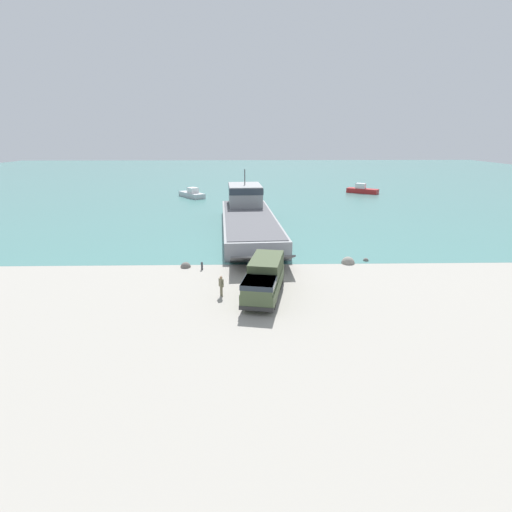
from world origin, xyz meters
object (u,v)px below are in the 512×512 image
at_px(military_truck, 264,278).
at_px(moored_boat_a, 192,194).
at_px(landing_craft, 248,214).
at_px(soldier_on_ramp, 221,285).
at_px(moored_boat_b, 362,190).
at_px(mooring_bollard, 202,265).

bearing_deg(military_truck, moored_boat_a, -155.74).
xyz_separation_m(landing_craft, soldier_on_ramp, (-2.31, -26.07, -0.82)).
distance_m(moored_boat_b, mooring_bollard, 62.36).
distance_m(landing_craft, mooring_bollard, 19.76).
bearing_deg(landing_craft, moored_boat_b, 49.21).
bearing_deg(mooring_bollard, moored_boat_b, 60.07).
bearing_deg(moored_boat_b, landing_craft, -3.39).
relative_size(soldier_on_ramp, moored_boat_a, 0.24).
bearing_deg(military_truck, mooring_bollard, -128.61).
bearing_deg(soldier_on_ramp, moored_boat_a, -110.74).
xyz_separation_m(soldier_on_ramp, mooring_bollard, (-2.34, 6.92, -0.60)).
relative_size(soldier_on_ramp, mooring_bollard, 2.24).
relative_size(military_truck, moored_boat_a, 1.09).
distance_m(landing_craft, moored_boat_a, 31.63).
height_order(soldier_on_ramp, mooring_bollard, soldier_on_ramp).
xyz_separation_m(soldier_on_ramp, moored_boat_b, (28.77, 60.96, -0.30)).
distance_m(military_truck, moored_boat_a, 56.87).
relative_size(moored_boat_b, mooring_bollard, 8.85).
xyz_separation_m(landing_craft, mooring_bollard, (-4.65, -19.16, -1.42)).
xyz_separation_m(landing_craft, moored_boat_a, (-11.91, 29.28, -1.15)).
bearing_deg(mooring_bollard, moored_boat_a, 98.53).
relative_size(moored_boat_a, moored_boat_b, 1.07).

